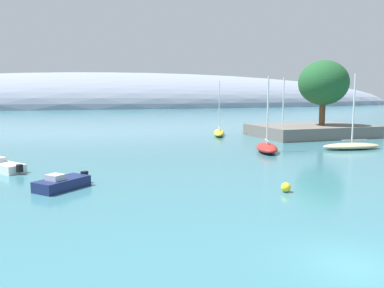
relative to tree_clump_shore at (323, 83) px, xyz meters
The scene contains 11 objects.
water 48.14m from the tree_clump_shore, 126.03° to the right, with size 600.00×600.00×0.00m, color #38727F.
shore_outcrop 7.58m from the tree_clump_shore, 137.11° to the left, with size 17.44×12.10×1.78m, color #66605B.
tree_clump_shore is the anchor object (origin of this frame).
distant_ridge 157.36m from the tree_clump_shore, 89.57° to the left, with size 334.66×79.32×35.75m, color gray.
sailboat_yellow_near_shore 17.73m from the tree_clump_shore, 153.53° to the left, with size 4.87×8.45×8.70m.
sailboat_teal_mid_mooring 10.71m from the tree_clump_shore, behind, with size 4.13×7.62×8.98m.
sailboat_red_outer_mooring 21.15m from the tree_clump_shore, 144.96° to the right, with size 4.45×6.60×8.59m.
sailboat_sand_end_of_line 15.86m from the tree_clump_shore, 112.90° to the right, with size 7.71×3.31×8.99m.
motorboat_navy_foreground 44.98m from the tree_clump_shore, 150.25° to the right, with size 4.00×3.81×1.15m.
motorboat_white_outer 45.99m from the tree_clump_shore, 162.61° to the right, with size 4.07×4.93×1.12m.
mooring_buoy_yellow 37.66m from the tree_clump_shore, 130.99° to the right, with size 0.66×0.66×0.66m, color yellow.
Camera 1 is at (-10.48, -11.31, 6.57)m, focal length 35.90 mm.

